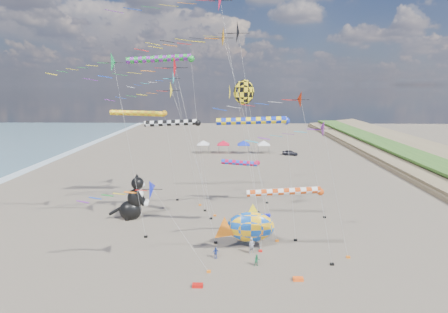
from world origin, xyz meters
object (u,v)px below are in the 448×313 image
object	(u,v)px
parked_car	(290,153)
child_blue	(216,253)
child_green	(257,260)
person_adult	(252,246)
cat_inflatable	(132,197)
fish_inflatable	(250,227)

from	to	relation	value
parked_car	child_blue	bearing A→B (deg)	-176.17
child_green	child_blue	distance (m)	4.23
child_green	parked_car	distance (m)	54.61
child_blue	person_adult	bearing A→B (deg)	-9.28
cat_inflatable	child_blue	world-z (taller)	cat_inflatable
child_green	parked_car	world-z (taller)	parked_car
child_blue	parked_car	xyz separation A→B (m)	(15.54, 51.95, 0.05)
person_adult	child_blue	size ratio (longest dim) A/B	1.47
cat_inflatable	parked_car	world-z (taller)	cat_inflatable
fish_inflatable	child_blue	world-z (taller)	fish_inflatable
fish_inflatable	parked_car	world-z (taller)	fish_inflatable
child_blue	child_green	bearing A→B (deg)	-45.57
child_green	child_blue	bearing A→B (deg)	145.56
child_green	cat_inflatable	bearing A→B (deg)	127.47
cat_inflatable	child_green	distance (m)	19.24
fish_inflatable	parked_car	size ratio (longest dim) A/B	1.79
person_adult	child_blue	world-z (taller)	person_adult
cat_inflatable	person_adult	size ratio (longest dim) A/B	3.39
cat_inflatable	fish_inflatable	world-z (taller)	cat_inflatable
fish_inflatable	child_blue	bearing A→B (deg)	-144.47
person_adult	parked_car	world-z (taller)	person_adult
fish_inflatable	child_green	bearing A→B (deg)	-82.58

